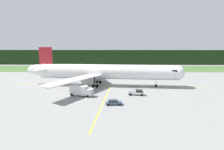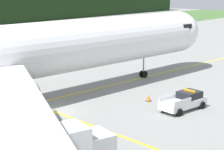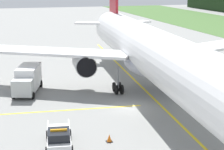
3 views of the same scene
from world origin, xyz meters
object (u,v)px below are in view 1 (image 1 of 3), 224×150
airliner (105,72)px  catering_truck (81,90)px  ops_pickup_truck (137,92)px  staff_car (114,102)px  apron_cone (136,90)px

airliner → catering_truck: (-6.75, -14.52, -3.72)m
ops_pickup_truck → staff_car: ops_pickup_truck is taller
airliner → staff_car: airliner is taller
airliner → apron_cone: (11.32, -8.79, -5.14)m
ops_pickup_truck → staff_car: (-7.47, -9.50, -0.20)m
catering_truck → apron_cone: catering_truck is taller
ops_pickup_truck → staff_car: bearing=-128.2°
staff_car → apron_cone: bearing=61.5°
ops_pickup_truck → catering_truck: (-17.93, -1.22, 0.87)m
airliner → catering_truck: bearing=-114.9°
airliner → catering_truck: airliner is taller
staff_car → apron_cone: (7.61, 14.01, -0.36)m
catering_truck → apron_cone: 19.01m
airliner → ops_pickup_truck: airliner is taller
ops_pickup_truck → staff_car: 12.09m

